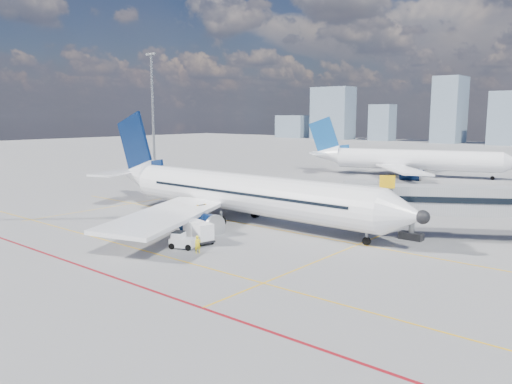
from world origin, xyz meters
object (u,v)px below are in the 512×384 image
(main_aircraft, at_px, (233,192))
(cargo_dolly, at_px, (198,231))
(baggage_tug, at_px, (181,240))
(belt_loader, at_px, (182,216))
(second_aircraft, at_px, (407,160))
(ramp_worker, at_px, (198,244))

(main_aircraft, distance_m, cargo_dolly, 10.44)
(baggage_tug, distance_m, cargo_dolly, 2.53)
(cargo_dolly, relative_size, belt_loader, 0.64)
(second_aircraft, xyz_separation_m, belt_loader, (-2.14, -56.51, -2.61))
(main_aircraft, relative_size, baggage_tug, 17.76)
(main_aircraft, xyz_separation_m, second_aircraft, (-2.03, 52.44, 0.01))
(main_aircraft, bearing_deg, belt_loader, -134.78)
(second_aircraft, xyz_separation_m, cargo_dolly, (6.11, -61.81, -2.17))
(ramp_worker, bearing_deg, main_aircraft, 55.67)
(ramp_worker, bearing_deg, baggage_tug, 112.01)
(main_aircraft, bearing_deg, cargo_dolly, -65.49)
(belt_loader, distance_m, ramp_worker, 13.52)
(second_aircraft, xyz_separation_m, ramp_worker, (8.79, -64.45, -2.45))
(cargo_dolly, bearing_deg, second_aircraft, 109.16)
(main_aircraft, bearing_deg, ramp_worker, -59.65)
(cargo_dolly, bearing_deg, belt_loader, 160.78)
(cargo_dolly, bearing_deg, main_aircraft, 127.05)
(belt_loader, bearing_deg, baggage_tug, -38.66)
(main_aircraft, distance_m, second_aircraft, 52.48)
(second_aircraft, height_order, baggage_tug, second_aircraft)
(baggage_tug, distance_m, belt_loader, 11.64)
(second_aircraft, relative_size, cargo_dolly, 10.45)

